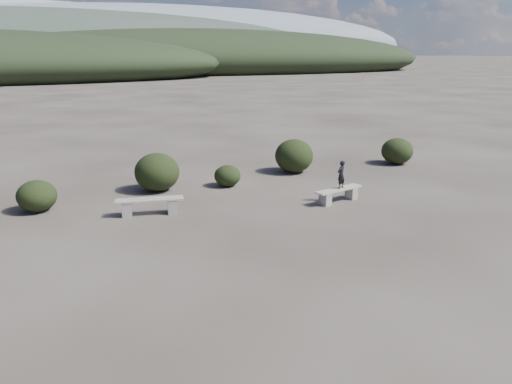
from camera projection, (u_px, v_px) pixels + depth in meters
name	position (u px, v px, depth m)	size (l,w,h in m)	color
ground	(335.00, 280.00, 10.63)	(1200.00, 1200.00, 0.00)	#2C2722
bench_left	(150.00, 205.00, 14.87)	(2.05, 0.81, 0.50)	gray
bench_right	(339.00, 194.00, 16.15)	(1.85, 0.78, 0.45)	gray
seated_person	(341.00, 175.00, 16.03)	(0.33, 0.22, 0.91)	black
shrub_a	(37.00, 196.00, 15.16)	(1.18, 1.18, 0.97)	black
shrub_b	(157.00, 172.00, 17.38)	(1.56, 1.56, 1.34)	black
shrub_c	(227.00, 176.00, 18.04)	(0.96, 0.96, 0.77)	black
shrub_d	(294.00, 156.00, 20.07)	(1.54, 1.54, 1.35)	black
shrub_e	(397.00, 151.00, 21.63)	(1.36, 1.36, 1.13)	black
mountain_ridges	(21.00, 42.00, 303.13)	(500.00, 400.00, 56.00)	black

